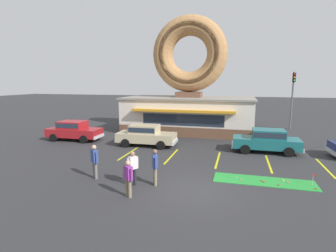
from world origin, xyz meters
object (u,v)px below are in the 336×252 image
Objects in this scene: traffic_light_pole at (293,93)px; trash_bin at (258,137)px; pedestrian_hooded_kid at (128,177)px; car_teal at (267,140)px; pedestrian_leather_jacket_man at (95,160)px; pedestrian_clipboard_woman at (155,165)px; car_red at (74,130)px; car_champagne at (146,134)px; golf_ball at (237,177)px; putting_flag_pin at (314,177)px; pedestrian_blue_sweater_man at (133,167)px.

trash_bin is at bearing -116.88° from traffic_light_pole.
pedestrian_hooded_kid is at bearing -116.25° from trash_bin.
pedestrian_leather_jacket_man is (-8.81, -7.57, 0.09)m from car_teal.
pedestrian_clipboard_woman is at bearing 65.91° from pedestrian_hooded_kid.
car_teal is 0.99× the size of car_red.
car_champagne is at bearing -138.83° from traffic_light_pole.
car_teal is (1.91, 5.67, 0.82)m from golf_ball.
car_red reaches higher than putting_flag_pin.
car_teal is 2.88× the size of pedestrian_hooded_kid.
putting_flag_pin is 0.32× the size of pedestrian_clipboard_woman.
pedestrian_blue_sweater_man reaches higher than trash_bin.
pedestrian_leather_jacket_man is (6.36, -7.45, 0.09)m from car_red.
trash_bin is (8.30, 3.29, -0.37)m from car_champagne.
traffic_light_pole is (8.86, 17.62, 2.75)m from pedestrian_clipboard_woman.
pedestrian_blue_sweater_man is at bearing -129.91° from car_teal.
putting_flag_pin is at bearing 13.94° from pedestrian_clipboard_woman.
pedestrian_hooded_kid is at bearing -114.09° from pedestrian_clipboard_woman.
pedestrian_hooded_kid is at bearing -74.77° from car_champagne.
pedestrian_hooded_kid is at bearing -116.48° from traffic_light_pole.
traffic_light_pole is (9.84, 17.95, 2.80)m from pedestrian_blue_sweater_man.
car_red is at bearing 157.25° from golf_ball.
pedestrian_clipboard_woman reaches higher than car_champagne.
pedestrian_leather_jacket_man is at bearing 171.16° from pedestrian_blue_sweater_man.
pedestrian_clipboard_woman is (0.98, 0.33, 0.05)m from pedestrian_blue_sweater_man.
traffic_light_pole reaches higher than pedestrian_blue_sweater_man.
pedestrian_blue_sweater_man is 1.03m from pedestrian_clipboard_woman.
putting_flag_pin is 11.60m from car_champagne.
car_red is at bearing -168.44° from trash_bin.
pedestrian_blue_sweater_man is 2.22m from pedestrian_leather_jacket_man.
pedestrian_blue_sweater_man is 0.95× the size of pedestrian_leather_jacket_man.
traffic_light_pole is at bearing 28.92° from car_red.
pedestrian_blue_sweater_man is (8.55, -7.79, 0.04)m from car_red.
trash_bin is (14.77, 3.02, -0.37)m from car_red.
trash_bin is at bearing 21.59° from car_champagne.
trash_bin is (5.24, 10.49, -0.46)m from pedestrian_clipboard_woman.
trash_bin is (5.92, 12.02, -0.37)m from pedestrian_hooded_kid.
pedestrian_blue_sweater_man is (2.08, -7.53, 0.04)m from car_champagne.
pedestrian_leather_jacket_man is 1.77× the size of trash_bin.
car_red is 9.80m from pedestrian_leather_jacket_man.
pedestrian_hooded_kid is 21.59m from traffic_light_pole.
pedestrian_clipboard_woman is at bearing 18.46° from pedestrian_blue_sweater_man.
pedestrian_hooded_kid is (0.30, -1.20, -0.04)m from pedestrian_blue_sweater_man.
golf_ball is 5.65m from pedestrian_hooded_kid.
golf_ball is 0.08× the size of putting_flag_pin.
pedestrian_leather_jacket_man is at bearing -164.67° from golf_ball.
pedestrian_clipboard_woman is (3.17, -0.01, -0.00)m from pedestrian_leather_jacket_man.
pedestrian_blue_sweater_man is at bearing -42.32° from car_red.
pedestrian_blue_sweater_man is 1.69× the size of trash_bin.
traffic_light_pole reaches higher than pedestrian_hooded_kid.
golf_ball is 16.94m from traffic_light_pole.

